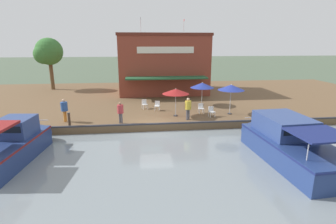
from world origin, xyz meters
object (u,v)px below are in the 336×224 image
cafe_chair_back_row_seat (157,105)px  waterfront_restaurant (163,63)px  patio_umbrella_back_row (231,87)px  cafe_chair_mid_patio (201,108)px  motorboat_fourth_along (16,144)px  patio_umbrella_far_corner (176,91)px  patio_umbrella_mid_patio_left (202,85)px  cafe_chair_under_first_umbrella (211,111)px  person_near_entrance (64,107)px  person_mid_patio (188,106)px  person_at_quay_edge (120,110)px  motorboat_outer_channel (285,141)px  cafe_chair_beside_entrance (145,104)px  mooring_post (69,120)px  tree_behind_restaurant (48,53)px

cafe_chair_back_row_seat → waterfront_restaurant: bearing=171.7°
patio_umbrella_back_row → cafe_chair_mid_patio: 3.08m
motorboat_fourth_along → patio_umbrella_far_corner: bearing=120.1°
patio_umbrella_mid_patio_left → cafe_chair_under_first_umbrella: (4.16, -0.17, -1.50)m
cafe_chair_back_row_seat → cafe_chair_mid_patio: 3.98m
motorboat_fourth_along → person_near_entrance: bearing=164.7°
person_mid_patio → person_at_quay_edge: (0.37, -5.27, -0.09)m
person_mid_patio → motorboat_outer_channel: size_ratio=0.21×
motorboat_outer_channel → cafe_chair_beside_entrance: bearing=-142.3°
cafe_chair_mid_patio → person_near_entrance: person_near_entrance is taller
patio_umbrella_mid_patio_left → motorboat_outer_channel: patio_umbrella_mid_patio_left is taller
cafe_chair_mid_patio → cafe_chair_beside_entrance: (-2.16, -4.85, 0.00)m
motorboat_fourth_along → person_at_quay_edge: bearing=127.1°
cafe_chair_under_first_umbrella → motorboat_fourth_along: size_ratio=0.12×
patio_umbrella_back_row → patio_umbrella_mid_patio_left: bearing=-155.2°
patio_umbrella_mid_patio_left → motorboat_outer_channel: size_ratio=0.27×
person_mid_patio → mooring_post: size_ratio=1.74×
patio_umbrella_far_corner → person_near_entrance: size_ratio=1.30×
cafe_chair_under_first_umbrella → person_at_quay_edge: bearing=-82.0°
person_mid_patio → motorboat_fourth_along: (4.73, -11.03, -0.81)m
motorboat_fourth_along → cafe_chair_back_row_seat: bearing=132.1°
person_at_quay_edge → motorboat_fourth_along: (4.36, -5.76, -0.72)m
waterfront_restaurant → motorboat_fourth_along: waterfront_restaurant is taller
patio_umbrella_far_corner → mooring_post: patio_umbrella_far_corner is taller
patio_umbrella_back_row → person_at_quay_edge: patio_umbrella_back_row is taller
cafe_chair_beside_entrance → tree_behind_restaurant: (-11.66, -11.87, 4.27)m
person_at_quay_edge → motorboat_fourth_along: motorboat_fourth_along is taller
patio_umbrella_back_row → person_at_quay_edge: bearing=-79.7°
cafe_chair_mid_patio → cafe_chair_beside_entrance: same height
patio_umbrella_mid_patio_left → mooring_post: 12.64m
cafe_chair_back_row_seat → person_near_entrance: 7.88m
cafe_chair_under_first_umbrella → person_mid_patio: person_mid_patio is taller
cafe_chair_under_first_umbrella → cafe_chair_mid_patio: bearing=-153.2°
waterfront_restaurant → motorboat_fourth_along: 20.52m
patio_umbrella_mid_patio_left → tree_behind_restaurant: size_ratio=0.35×
cafe_chair_beside_entrance → mooring_post: 7.37m
waterfront_restaurant → cafe_chair_back_row_seat: waterfront_restaurant is taller
cafe_chair_under_first_umbrella → mooring_post: size_ratio=0.83×
tree_behind_restaurant → cafe_chair_mid_patio: bearing=50.4°
cafe_chair_back_row_seat → person_mid_patio: person_mid_patio is taller
patio_umbrella_mid_patio_left → tree_behind_restaurant: 20.79m
cafe_chair_back_row_seat → motorboat_fourth_along: bearing=-47.9°
patio_umbrella_back_row → person_mid_patio: bearing=-71.7°
cafe_chair_beside_entrance → patio_umbrella_far_corner: bearing=41.7°
patio_umbrella_back_row → motorboat_outer_channel: size_ratio=0.31×
waterfront_restaurant → cafe_chair_beside_entrance: (8.77, -2.51, -3.03)m
patio_umbrella_back_row → motorboat_outer_channel: patio_umbrella_back_row is taller
cafe_chair_mid_patio → person_near_entrance: (1.33, -11.10, 0.67)m
patio_umbrella_back_row → motorboat_fourth_along: size_ratio=0.37×
cafe_chair_mid_patio → person_mid_patio: (1.86, -1.51, 0.65)m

